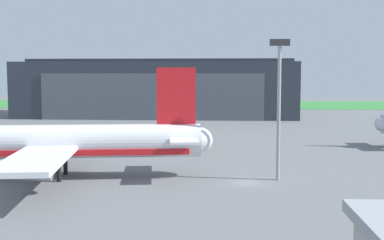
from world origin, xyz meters
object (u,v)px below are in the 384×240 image
(maintenance_hangar, at_px, (159,89))
(ops_van, at_px, (194,144))
(airliner_near_right, at_px, (49,143))
(apron_light_mast, at_px, (279,97))

(maintenance_hangar, distance_m, ops_van, 73.81)
(maintenance_hangar, relative_size, airliner_near_right, 2.03)
(airliner_near_right, height_order, apron_light_mast, apron_light_mast)
(airliner_near_right, relative_size, apron_light_mast, 2.38)
(airliner_near_right, relative_size, ops_van, 9.41)
(maintenance_hangar, height_order, ops_van, maintenance_hangar)
(airliner_near_right, height_order, ops_van, airliner_near_right)
(ops_van, height_order, apron_light_mast, apron_light_mast)
(airliner_near_right, xyz_separation_m, apron_light_mast, (28.38, 0.79, 5.75))
(airliner_near_right, xyz_separation_m, ops_van, (16.69, 23.68, -3.35))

